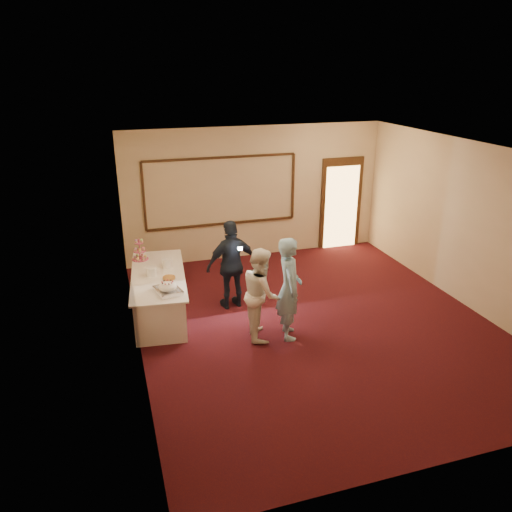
{
  "coord_description": "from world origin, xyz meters",
  "views": [
    {
      "loc": [
        -3.28,
        -7.1,
        4.28
      ],
      "look_at": [
        -0.9,
        0.57,
        1.15
      ],
      "focal_mm": 35.0,
      "sensor_mm": 36.0,
      "label": 1
    }
  ],
  "objects_px": {
    "guest": "(232,265)",
    "cupcake_stand": "(140,251)",
    "buffet_table": "(159,294)",
    "pavlova_tray": "(168,288)",
    "plate_stack_b": "(167,263)",
    "plate_stack_a": "(151,271)",
    "tart": "(169,278)",
    "man": "(289,288)",
    "woman": "(261,293)"
  },
  "relations": [
    {
      "from": "tart",
      "to": "man",
      "type": "height_order",
      "value": "man"
    },
    {
      "from": "buffet_table",
      "to": "woman",
      "type": "xyz_separation_m",
      "value": [
        1.51,
        -1.28,
        0.38
      ]
    },
    {
      "from": "plate_stack_b",
      "to": "tart",
      "type": "height_order",
      "value": "plate_stack_b"
    },
    {
      "from": "buffet_table",
      "to": "plate_stack_b",
      "type": "height_order",
      "value": "plate_stack_b"
    },
    {
      "from": "buffet_table",
      "to": "man",
      "type": "height_order",
      "value": "man"
    },
    {
      "from": "buffet_table",
      "to": "tart",
      "type": "bearing_deg",
      "value": -60.95
    },
    {
      "from": "guest",
      "to": "plate_stack_b",
      "type": "bearing_deg",
      "value": -27.83
    },
    {
      "from": "pavlova_tray",
      "to": "man",
      "type": "distance_m",
      "value": 1.98
    },
    {
      "from": "plate_stack_a",
      "to": "tart",
      "type": "relative_size",
      "value": 0.75
    },
    {
      "from": "tart",
      "to": "plate_stack_a",
      "type": "bearing_deg",
      "value": 134.55
    },
    {
      "from": "plate_stack_a",
      "to": "guest",
      "type": "distance_m",
      "value": 1.44
    },
    {
      "from": "buffet_table",
      "to": "woman",
      "type": "height_order",
      "value": "woman"
    },
    {
      "from": "tart",
      "to": "man",
      "type": "xyz_separation_m",
      "value": [
        1.78,
        -1.15,
        0.07
      ]
    },
    {
      "from": "buffet_table",
      "to": "plate_stack_a",
      "type": "relative_size",
      "value": 13.15
    },
    {
      "from": "man",
      "to": "guest",
      "type": "bearing_deg",
      "value": 35.6
    },
    {
      "from": "cupcake_stand",
      "to": "man",
      "type": "distance_m",
      "value": 3.13
    },
    {
      "from": "pavlova_tray",
      "to": "cupcake_stand",
      "type": "distance_m",
      "value": 1.66
    },
    {
      "from": "guest",
      "to": "cupcake_stand",
      "type": "bearing_deg",
      "value": -39.52
    },
    {
      "from": "cupcake_stand",
      "to": "guest",
      "type": "bearing_deg",
      "value": -30.76
    },
    {
      "from": "buffet_table",
      "to": "plate_stack_a",
      "type": "distance_m",
      "value": 0.47
    },
    {
      "from": "guest",
      "to": "pavlova_tray",
      "type": "bearing_deg",
      "value": 20.16
    },
    {
      "from": "plate_stack_b",
      "to": "guest",
      "type": "height_order",
      "value": "guest"
    },
    {
      "from": "man",
      "to": "woman",
      "type": "xyz_separation_m",
      "value": [
        -0.43,
        0.15,
        -0.09
      ]
    },
    {
      "from": "buffet_table",
      "to": "plate_stack_b",
      "type": "relative_size",
      "value": 12.53
    },
    {
      "from": "pavlova_tray",
      "to": "woman",
      "type": "distance_m",
      "value": 1.53
    },
    {
      "from": "man",
      "to": "plate_stack_a",
      "type": "bearing_deg",
      "value": 66.24
    },
    {
      "from": "plate_stack_a",
      "to": "plate_stack_b",
      "type": "distance_m",
      "value": 0.43
    },
    {
      "from": "buffet_table",
      "to": "tart",
      "type": "xyz_separation_m",
      "value": [
        0.16,
        -0.28,
        0.41
      ]
    },
    {
      "from": "woman",
      "to": "pavlova_tray",
      "type": "bearing_deg",
      "value": 81.72
    },
    {
      "from": "woman",
      "to": "cupcake_stand",
      "type": "bearing_deg",
      "value": 49.66
    },
    {
      "from": "cupcake_stand",
      "to": "tart",
      "type": "xyz_separation_m",
      "value": [
        0.39,
        -1.11,
        -0.14
      ]
    },
    {
      "from": "man",
      "to": "plate_stack_b",
      "type": "bearing_deg",
      "value": 56.23
    },
    {
      "from": "tart",
      "to": "cupcake_stand",
      "type": "bearing_deg",
      "value": 109.36
    },
    {
      "from": "woman",
      "to": "guest",
      "type": "height_order",
      "value": "guest"
    },
    {
      "from": "tart",
      "to": "guest",
      "type": "bearing_deg",
      "value": 8.64
    },
    {
      "from": "buffet_table",
      "to": "plate_stack_b",
      "type": "bearing_deg",
      "value": 53.61
    },
    {
      "from": "cupcake_stand",
      "to": "woman",
      "type": "xyz_separation_m",
      "value": [
        1.74,
        -2.11,
        -0.16
      ]
    },
    {
      "from": "plate_stack_b",
      "to": "woman",
      "type": "distance_m",
      "value": 2.04
    },
    {
      "from": "woman",
      "to": "man",
      "type": "bearing_deg",
      "value": -98.95
    },
    {
      "from": "buffet_table",
      "to": "pavlova_tray",
      "type": "height_order",
      "value": "pavlova_tray"
    },
    {
      "from": "pavlova_tray",
      "to": "cupcake_stand",
      "type": "bearing_deg",
      "value": 100.38
    },
    {
      "from": "pavlova_tray",
      "to": "guest",
      "type": "height_order",
      "value": "guest"
    },
    {
      "from": "buffet_table",
      "to": "cupcake_stand",
      "type": "distance_m",
      "value": 1.01
    },
    {
      "from": "tart",
      "to": "buffet_table",
      "type": "bearing_deg",
      "value": 119.05
    },
    {
      "from": "cupcake_stand",
      "to": "man",
      "type": "relative_size",
      "value": 0.26
    },
    {
      "from": "buffet_table",
      "to": "plate_stack_a",
      "type": "bearing_deg",
      "value": -172.61
    },
    {
      "from": "plate_stack_a",
      "to": "woman",
      "type": "relative_size",
      "value": 0.12
    },
    {
      "from": "plate_stack_b",
      "to": "plate_stack_a",
      "type": "bearing_deg",
      "value": -136.88
    },
    {
      "from": "tart",
      "to": "plate_stack_b",
      "type": "bearing_deg",
      "value": 84.99
    },
    {
      "from": "tart",
      "to": "woman",
      "type": "bearing_deg",
      "value": -36.4
    }
  ]
}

